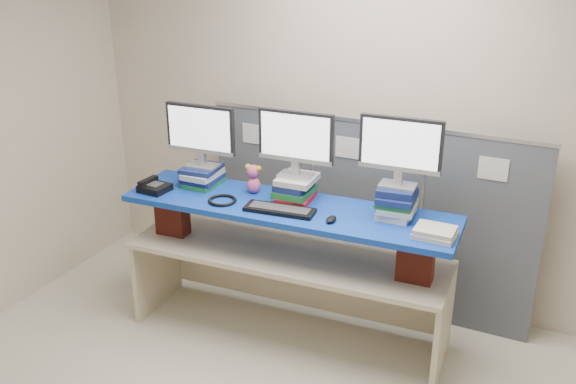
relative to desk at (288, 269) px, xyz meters
The scene contains 18 objects.
room 1.43m from the desk, 73.07° to the right, with size 5.00×4.00×2.80m.
cubicle_partition 0.79m from the desk, 63.74° to the left, with size 2.60×0.06×1.53m.
desk is the anchor object (origin of this frame).
brick_pier_left 0.96m from the desk, behind, with size 0.23×0.13×0.32m, color maroon.
brick_pier_right 0.96m from the desk, ahead, with size 0.23×0.13×0.32m, color maroon.
blue_board 0.48m from the desk, ahead, with size 2.33×0.58×0.04m, color #0C2896.
book_stack_left 0.93m from the desk, behind, with size 0.27×0.30×0.14m.
book_stack_center 0.60m from the desk, 90.21° to the left, with size 0.27×0.30×0.17m.
book_stack_right 0.95m from the desk, 12.71° to the left, with size 0.28×0.33×0.21m.
monitor_left 1.17m from the desk, behind, with size 0.54×0.16×0.46m.
monitor_center 0.94m from the desk, 89.42° to the left, with size 0.54×0.16×0.46m.
monitor_right 1.21m from the desk, 12.65° to the left, with size 0.54×0.16×0.46m.
keyboard 0.52m from the desk, 92.55° to the right, with size 0.49×0.21×0.03m.
mouse 0.64m from the desk, 17.40° to the right, with size 0.06×0.11×0.03m, color black.
desk_phone 1.14m from the desk, 169.56° to the right, with size 0.21×0.19×0.08m.
headset 0.69m from the desk, 162.38° to the right, with size 0.20×0.20×0.02m, color black.
plush_toy 0.69m from the desk, 162.50° to the left, with size 0.13×0.09×0.21m.
binder_stack 1.15m from the desk, ahead, with size 0.25×0.20×0.06m.
Camera 1 is at (1.41, -2.53, 2.81)m, focal length 40.00 mm.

